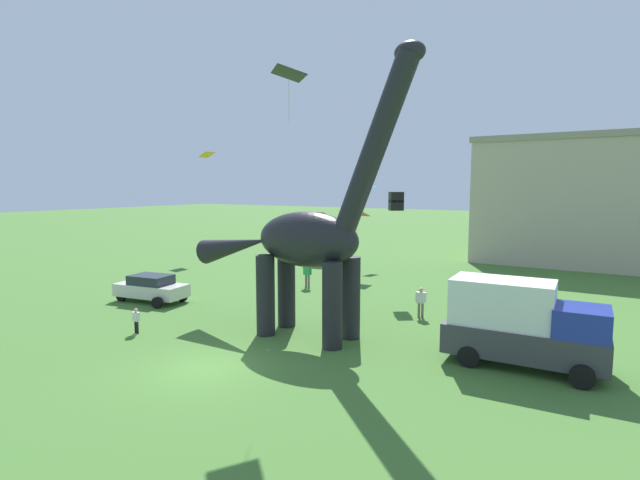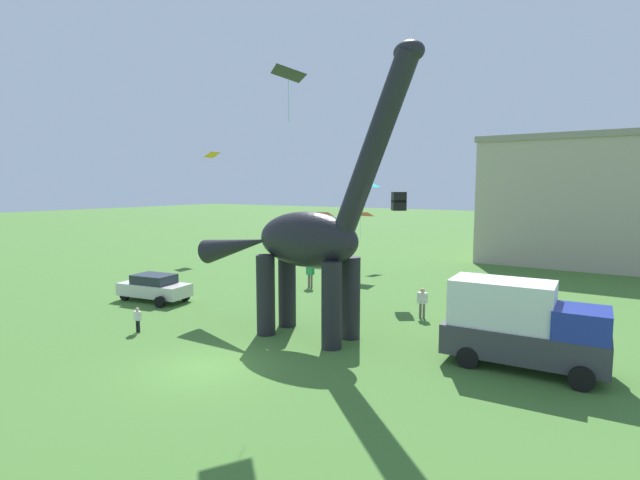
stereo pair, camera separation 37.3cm
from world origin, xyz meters
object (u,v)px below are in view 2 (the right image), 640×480
object	(u,v)px
person_photographer	(138,317)
kite_apex	(373,185)
dinosaur_sculpture	(306,239)
kite_high_right	(322,214)
person_strolling_adult	(422,300)
kite_far_right	(212,155)
parked_sedan_left	(154,287)
person_near_flyer	(310,272)
parked_box_truck	(520,324)
kite_mid_center	(399,201)
kite_mid_right	(288,74)
kite_drifting	(361,214)

from	to	relation	value
person_photographer	kite_apex	bearing A→B (deg)	2.43
dinosaur_sculpture	kite_high_right	world-z (taller)	dinosaur_sculpture
person_strolling_adult	kite_far_right	bearing A→B (deg)	-37.47
person_strolling_adult	parked_sedan_left	bearing A→B (deg)	4.07
person_near_flyer	kite_far_right	xyz separation A→B (m)	(-16.34, 7.56, 8.54)
person_strolling_adult	parked_box_truck	bearing A→B (deg)	125.95
person_photographer	kite_mid_center	bearing A→B (deg)	-24.12
person_near_flyer	kite_mid_right	world-z (taller)	kite_mid_right
parked_box_truck	kite_mid_center	bearing A→B (deg)	132.09
person_photographer	kite_apex	size ratio (longest dim) A/B	0.88
parked_sedan_left	parked_box_truck	xyz separation A→B (m)	(19.92, 0.45, 0.84)
kite_apex	kite_mid_center	world-z (taller)	kite_apex
parked_box_truck	person_near_flyer	world-z (taller)	parked_box_truck
kite_apex	kite_mid_right	bearing A→B (deg)	-72.17
kite_apex	kite_mid_center	bearing A→B (deg)	-56.04
dinosaur_sculpture	person_photographer	size ratio (longest dim) A/B	10.32
person_photographer	kite_mid_right	distance (m)	12.66
kite_far_right	kite_mid_center	bearing A→B (deg)	-16.12
parked_sedan_left	kite_drifting	xyz separation A→B (m)	(6.28, 13.63, 3.78)
kite_apex	kite_mid_right	world-z (taller)	kite_mid_right
person_photographer	person_strolling_adult	bearing A→B (deg)	-44.53
parked_sedan_left	kite_far_right	bearing A→B (deg)	115.80
parked_box_truck	person_photographer	world-z (taller)	parked_box_truck
kite_far_right	kite_mid_right	bearing A→B (deg)	-38.46
kite_far_right	kite_mid_right	distance (m)	28.17
kite_drifting	kite_mid_right	bearing A→B (deg)	-72.27
person_strolling_adult	kite_far_right	xyz separation A→B (m)	(-25.23, 10.58, 8.67)
kite_drifting	kite_apex	world-z (taller)	kite_apex
dinosaur_sculpture	parked_box_truck	size ratio (longest dim) A/B	2.11
person_strolling_adult	kite_drifting	distance (m)	12.50
kite_far_right	kite_apex	bearing A→B (deg)	13.76
person_near_flyer	person_strolling_adult	bearing A→B (deg)	-166.51
parked_sedan_left	parked_box_truck	bearing A→B (deg)	-7.65
kite_far_right	kite_mid_center	world-z (taller)	kite_far_right
person_strolling_adult	kite_far_right	world-z (taller)	kite_far_right
parked_sedan_left	person_near_flyer	xyz separation A→B (m)	(5.59, 7.95, 0.25)
kite_drifting	kite_apex	xyz separation A→B (m)	(-1.83, 5.60, 2.13)
dinosaur_sculpture	parked_sedan_left	distance (m)	11.77
parked_sedan_left	kite_high_right	distance (m)	18.49
person_strolling_adult	kite_far_right	distance (m)	28.70
person_near_flyer	kite_high_right	distance (m)	12.08
parked_sedan_left	person_photographer	distance (m)	6.29
kite_drifting	kite_mid_right	size ratio (longest dim) A/B	1.01
kite_apex	parked_sedan_left	bearing A→B (deg)	-103.03
person_near_flyer	kite_far_right	distance (m)	19.93
person_strolling_adult	kite_apex	world-z (taller)	kite_apex
kite_apex	kite_mid_right	distance (m)	22.72
parked_box_truck	kite_high_right	world-z (taller)	kite_high_right
person_near_flyer	kite_apex	size ratio (longest dim) A/B	1.32
person_near_flyer	parked_sedan_left	bearing A→B (deg)	87.17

